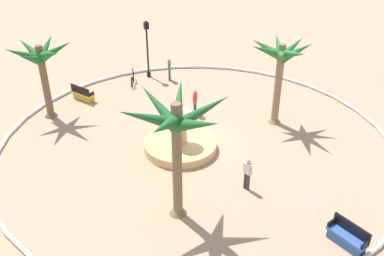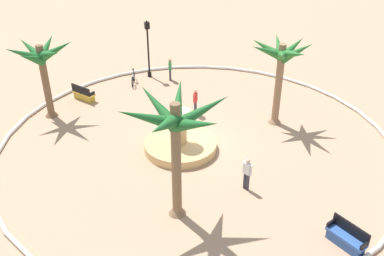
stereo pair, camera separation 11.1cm
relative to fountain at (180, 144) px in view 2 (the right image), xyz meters
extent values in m
plane|color=tan|center=(-1.04, -0.37, -0.31)|extent=(80.00, 80.00, 0.00)
torus|color=silver|center=(-1.04, -0.37, -0.21)|extent=(20.83, 20.83, 0.20)
cylinder|color=tan|center=(0.00, 0.00, -0.09)|extent=(3.76, 3.76, 0.45)
cylinder|color=teal|center=(0.00, 0.00, -0.13)|extent=(3.31, 3.31, 0.34)
cylinder|color=tan|center=(0.00, 0.00, 0.95)|extent=(0.68, 0.68, 1.63)
cylinder|color=#E0B370|center=(0.00, 0.00, 1.83)|extent=(1.20, 1.20, 0.12)
cylinder|color=#8E6B4C|center=(-6.01, -0.90, 2.05)|extent=(0.41, 0.41, 4.72)
cone|color=#8E6B4C|center=(-6.01, -0.90, -0.06)|extent=(0.77, 0.77, 0.50)
cone|color=#28702D|center=(-5.18, -1.01, 4.08)|extent=(1.95, 0.81, 1.17)
cone|color=#28702D|center=(-5.58, -0.17, 4.10)|extent=(1.45, 1.91, 1.15)
cone|color=#28702D|center=(-6.15, -0.05, 4.13)|extent=(0.84, 1.96, 1.08)
cone|color=#28702D|center=(-6.77, -0.66, 3.98)|extent=(1.94, 1.09, 1.35)
cone|color=#28702D|center=(-6.79, -1.17, 4.03)|extent=(1.96, 1.14, 1.26)
cone|color=#28702D|center=(-6.25, -1.69, 4.03)|extent=(1.08, 1.96, 1.25)
cone|color=#28702D|center=(-5.43, -1.50, 4.06)|extent=(1.72, 1.74, 1.21)
cylinder|color=brown|center=(6.10, -6.00, 1.87)|extent=(0.41, 0.41, 4.37)
cone|color=brown|center=(6.10, -6.00, -0.06)|extent=(0.77, 0.77, 0.50)
cone|color=#1E6028|center=(6.96, -6.00, 3.67)|extent=(1.96, 0.56, 1.28)
cone|color=#1E6028|center=(6.58, -5.32, 3.61)|extent=(1.58, 1.90, 1.39)
cone|color=#1E6028|center=(5.64, -5.23, 3.77)|extent=(1.48, 1.99, 1.12)
cone|color=#1E6028|center=(5.22, -6.02, 3.69)|extent=(1.97, 0.59, 1.26)
cone|color=#1E6028|center=(5.69, -6.78, 3.70)|extent=(1.41, 2.00, 1.24)
cone|color=#1E6028|center=(6.58, -6.73, 3.69)|extent=(1.55, 1.95, 1.25)
cylinder|color=brown|center=(1.66, 4.66, 2.30)|extent=(0.40, 0.40, 5.23)
cone|color=brown|center=(1.66, 4.66, -0.06)|extent=(0.75, 0.75, 0.50)
cone|color=#1E6028|center=(2.71, 4.60, 4.48)|extent=(2.35, 0.68, 1.37)
cone|color=#1E6028|center=(2.33, 5.51, 4.57)|extent=(1.88, 2.19, 1.22)
cone|color=#1E6028|center=(1.20, 5.60, 4.46)|extent=(1.52, 2.33, 1.42)
cone|color=#1E6028|center=(0.61, 4.70, 4.45)|extent=(2.33, 0.65, 1.44)
cone|color=#1E6028|center=(1.23, 3.70, 4.46)|extent=(1.45, 2.35, 1.41)
cone|color=#1E6028|center=(2.06, 3.71, 4.42)|extent=(1.41, 2.34, 1.49)
cube|color=gold|center=(3.98, -7.55, 0.14)|extent=(1.33, 1.60, 0.12)
cube|color=black|center=(4.15, -7.43, 0.44)|extent=(0.98, 1.36, 0.50)
cube|color=gold|center=(3.98, -7.55, -0.12)|extent=(1.22, 1.47, 0.39)
cube|color=black|center=(4.41, -8.16, 0.28)|extent=(0.41, 0.32, 0.24)
cube|color=black|center=(3.55, -6.93, 0.28)|extent=(0.41, 0.32, 0.24)
cube|color=#335BA8|center=(-3.87, 8.57, 0.14)|extent=(0.96, 1.68, 0.12)
cube|color=black|center=(-4.07, 8.51, 0.44)|extent=(0.56, 1.55, 0.50)
cube|color=#2B4E8F|center=(-3.87, 8.57, -0.12)|extent=(0.88, 1.54, 0.39)
cube|color=black|center=(-4.10, 9.29, 0.28)|extent=(0.45, 0.21, 0.24)
cube|color=black|center=(-3.65, 7.86, 0.28)|extent=(0.45, 0.21, 0.24)
cylinder|color=black|center=(-0.86, -9.70, 1.42)|extent=(0.12, 0.12, 3.47)
cylinder|color=black|center=(-0.86, -9.70, -0.16)|extent=(0.28, 0.28, 0.30)
cube|color=black|center=(-0.86, -9.70, 3.38)|extent=(0.32, 0.32, 0.44)
sphere|color=#F2EDCC|center=(-0.86, -9.70, 3.38)|extent=(0.22, 0.22, 0.22)
cone|color=black|center=(-0.86, -9.70, 3.66)|extent=(0.20, 0.20, 0.18)
torus|color=black|center=(0.65, -8.39, 0.05)|extent=(0.28, 0.70, 0.72)
torus|color=black|center=(0.34, -9.34, 0.05)|extent=(0.28, 0.70, 0.72)
cylinder|color=#99999E|center=(0.50, -8.87, 0.28)|extent=(0.34, 0.92, 0.05)
cylinder|color=#99999E|center=(0.39, -9.20, 0.43)|extent=(0.04, 0.04, 0.30)
cube|color=black|center=(0.39, -9.20, 0.60)|extent=(0.16, 0.22, 0.06)
cylinder|color=#99999E|center=(0.64, -8.44, 0.41)|extent=(0.43, 0.16, 0.03)
cylinder|color=#33333D|center=(-2.08, -8.68, 0.09)|extent=(0.14, 0.14, 0.82)
cylinder|color=#33333D|center=(-2.04, -8.51, 0.09)|extent=(0.14, 0.14, 0.82)
cube|color=#338C4C|center=(-2.06, -8.60, 0.78)|extent=(0.27, 0.38, 0.56)
sphere|color=tan|center=(-2.06, -8.60, 1.18)|extent=(0.22, 0.22, 0.22)
cylinder|color=#338C4C|center=(-2.11, -8.81, 0.78)|extent=(0.09, 0.09, 0.53)
cylinder|color=#338C4C|center=(-2.01, -8.38, 0.78)|extent=(0.09, 0.09, 0.53)
cylinder|color=#33333D|center=(-1.83, 4.20, 0.11)|extent=(0.14, 0.14, 0.85)
cylinder|color=#33333D|center=(-1.76, 4.03, 0.11)|extent=(0.14, 0.14, 0.85)
cube|color=white|center=(-1.79, 4.12, 0.82)|extent=(0.32, 0.39, 0.56)
sphere|color=beige|center=(-1.79, 4.12, 1.22)|extent=(0.22, 0.22, 0.22)
cylinder|color=white|center=(-1.88, 4.32, 0.82)|extent=(0.09, 0.09, 0.53)
cylinder|color=white|center=(-1.71, 3.91, 0.82)|extent=(0.09, 0.09, 0.53)
cylinder|color=#33333D|center=(-2.07, -3.40, 0.11)|extent=(0.14, 0.14, 0.86)
cylinder|color=#33333D|center=(-1.97, -3.25, 0.11)|extent=(0.14, 0.14, 0.86)
cube|color=red|center=(-2.02, -3.33, 0.82)|extent=(0.35, 0.39, 0.56)
sphere|color=tan|center=(-2.02, -3.33, 1.22)|extent=(0.22, 0.22, 0.22)
cylinder|color=red|center=(-2.13, -3.52, 0.82)|extent=(0.09, 0.09, 0.53)
cylinder|color=red|center=(-1.91, -3.14, 0.82)|extent=(0.09, 0.09, 0.53)
camera|label=1|loc=(5.82, 18.01, 12.10)|focal=40.48mm
camera|label=2|loc=(5.72, 18.05, 12.10)|focal=40.48mm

